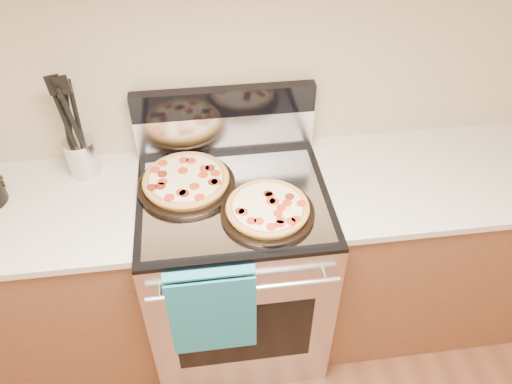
{
  "coord_description": "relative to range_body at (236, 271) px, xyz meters",
  "views": [
    {
      "loc": [
        -0.1,
        0.19,
        2.25
      ],
      "look_at": [
        0.08,
        1.55,
        1.02
      ],
      "focal_mm": 35.0,
      "sensor_mm": 36.0,
      "label": 1
    }
  ],
  "objects": [
    {
      "name": "oven_handle",
      "position": [
        0.0,
        -0.38,
        0.35
      ],
      "size": [
        0.7,
        0.03,
        0.03
      ],
      "primitive_type": "cylinder",
      "rotation": [
        0.0,
        1.57,
        0.0
      ],
      "color": "silver",
      "rests_on": "range_body"
    },
    {
      "name": "cooktop",
      "position": [
        0.0,
        0.0,
        0.46
      ],
      "size": [
        0.76,
        0.68,
        0.02
      ],
      "primitive_type": "cube",
      "color": "black",
      "rests_on": "range_body"
    },
    {
      "name": "pepperoni_pizza_front",
      "position": [
        0.12,
        -0.13,
        0.5
      ],
      "size": [
        0.46,
        0.46,
        0.05
      ],
      "primitive_type": null,
      "rotation": [
        0.0,
        0.0,
        -0.41
      ],
      "color": "#A67832",
      "rests_on": "foil_sheet"
    },
    {
      "name": "pepperoni_pizza_back",
      "position": [
        -0.18,
        0.07,
        0.5
      ],
      "size": [
        0.43,
        0.43,
        0.05
      ],
      "primitive_type": null,
      "rotation": [
        0.0,
        0.0,
        0.12
      ],
      "color": "#A67832",
      "rests_on": "foil_sheet"
    },
    {
      "name": "backsplash_lower",
      "position": [
        0.0,
        0.31,
        0.56
      ],
      "size": [
        0.76,
        0.06,
        0.18
      ],
      "primitive_type": "cube",
      "color": "silver",
      "rests_on": "cooktop"
    },
    {
      "name": "cabinet_left",
      "position": [
        -0.88,
        0.03,
        -0.01
      ],
      "size": [
        1.0,
        0.62,
        0.88
      ],
      "primitive_type": "cube",
      "color": "brown",
      "rests_on": "ground"
    },
    {
      "name": "range_body",
      "position": [
        0.0,
        0.0,
        0.0
      ],
      "size": [
        0.76,
        0.68,
        0.9
      ],
      "primitive_type": "cube",
      "color": "#B7B7BC",
      "rests_on": "ground"
    },
    {
      "name": "utensil_crock",
      "position": [
        -0.6,
        0.24,
        0.54
      ],
      "size": [
        0.15,
        0.15,
        0.16
      ],
      "primitive_type": "cylinder",
      "rotation": [
        0.0,
        0.0,
        -0.23
      ],
      "color": "silver",
      "rests_on": "countertop_left"
    },
    {
      "name": "countertop_left",
      "position": [
        -0.88,
        0.03,
        0.45
      ],
      "size": [
        1.02,
        0.64,
        0.03
      ],
      "primitive_type": "cube",
      "color": "#BCB6A8",
      "rests_on": "cabinet_left"
    },
    {
      "name": "wall_back",
      "position": [
        0.0,
        0.35,
        0.9
      ],
      "size": [
        4.0,
        0.0,
        4.0
      ],
      "primitive_type": "plane",
      "rotation": [
        1.57,
        0.0,
        0.0
      ],
      "color": "#C8AF90",
      "rests_on": "ground"
    },
    {
      "name": "oven_window",
      "position": [
        0.0,
        -0.34,
        0.0
      ],
      "size": [
        0.56,
        0.01,
        0.4
      ],
      "primitive_type": "cube",
      "color": "black",
      "rests_on": "range_body"
    },
    {
      "name": "cabinet_right",
      "position": [
        0.88,
        0.03,
        -0.01
      ],
      "size": [
        1.0,
        0.62,
        0.88
      ],
      "primitive_type": "cube",
      "color": "brown",
      "rests_on": "ground"
    },
    {
      "name": "backsplash_upper",
      "position": [
        0.0,
        0.31,
        0.71
      ],
      "size": [
        0.76,
        0.06,
        0.12
      ],
      "primitive_type": "cube",
      "color": "black",
      "rests_on": "backsplash_lower"
    },
    {
      "name": "dish_towel",
      "position": [
        -0.12,
        -0.38,
        0.25
      ],
      "size": [
        0.32,
        0.05,
        0.42
      ],
      "primitive_type": null,
      "color": "teal",
      "rests_on": "oven_handle"
    },
    {
      "name": "countertop_right",
      "position": [
        0.88,
        0.03,
        0.45
      ],
      "size": [
        1.02,
        0.64,
        0.03
      ],
      "primitive_type": "cube",
      "color": "#BCB6A8",
      "rests_on": "cabinet_right"
    },
    {
      "name": "foil_sheet",
      "position": [
        0.0,
        -0.03,
        0.47
      ],
      "size": [
        0.7,
        0.55,
        0.01
      ],
      "primitive_type": "cube",
      "color": "gray",
      "rests_on": "cooktop"
    }
  ]
}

